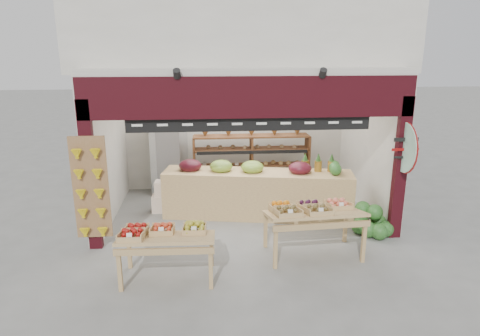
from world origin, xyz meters
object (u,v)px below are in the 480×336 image
at_px(display_table_right, 310,211).
at_px(watermelon_pile, 371,223).
at_px(mid_counter, 256,192).
at_px(cardboard_stack, 174,200).
at_px(refrigerator, 170,158).
at_px(display_table_left, 161,235).
at_px(back_shelving, 251,151).

xyz_separation_m(display_table_right, watermelon_pile, (1.40, 0.72, -0.57)).
relative_size(mid_counter, display_table_right, 2.39).
height_order(cardboard_stack, watermelon_pile, cardboard_stack).
height_order(refrigerator, watermelon_pile, refrigerator).
xyz_separation_m(refrigerator, display_table_left, (0.15, -4.02, -0.19)).
bearing_deg(watermelon_pile, display_table_right, -152.85).
distance_m(display_table_left, display_table_right, 2.51).
xyz_separation_m(back_shelving, mid_counter, (-0.04, -1.40, -0.56)).
relative_size(display_table_left, display_table_right, 0.88).
bearing_deg(back_shelving, display_table_left, -115.65).
xyz_separation_m(display_table_left, display_table_right, (2.44, 0.55, 0.09)).
distance_m(cardboard_stack, mid_counter, 1.83).
relative_size(refrigerator, watermelon_pile, 2.30).
relative_size(refrigerator, mid_counter, 0.45).
distance_m(back_shelving, watermelon_pile, 3.33).
bearing_deg(watermelon_pile, mid_counter, 152.42).
height_order(back_shelving, watermelon_pile, back_shelving).
height_order(refrigerator, display_table_right, refrigerator).
xyz_separation_m(mid_counter, display_table_left, (-1.76, -2.36, 0.17)).
relative_size(cardboard_stack, display_table_left, 0.67).
bearing_deg(display_table_left, back_shelving, 64.35).
distance_m(back_shelving, refrigerator, 1.98).
distance_m(display_table_right, watermelon_pile, 1.67).
bearing_deg(display_table_right, cardboard_stack, 136.99).
xyz_separation_m(cardboard_stack, watermelon_pile, (3.83, -1.55, -0.03)).
bearing_deg(cardboard_stack, display_table_right, -43.01).
bearing_deg(back_shelving, display_table_right, -78.66).
bearing_deg(refrigerator, back_shelving, 10.14).
bearing_deg(refrigerator, mid_counter, -23.08).
bearing_deg(display_table_left, mid_counter, 53.28).
xyz_separation_m(cardboard_stack, display_table_right, (2.43, -2.27, 0.54)).
relative_size(back_shelving, display_table_left, 1.89).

